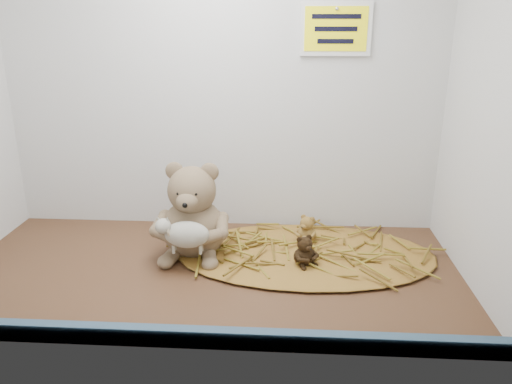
# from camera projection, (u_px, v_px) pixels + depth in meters

# --- Properties ---
(alcove_shell) EXTENTS (1.20, 0.60, 0.90)m
(alcove_shell) POSITION_uv_depth(u_px,v_px,m) (209.00, 76.00, 1.14)
(alcove_shell) COLOR #402516
(alcove_shell) RESTS_ON ground
(front_rail) EXTENTS (1.19, 0.02, 0.04)m
(front_rail) POSITION_uv_depth(u_px,v_px,m) (185.00, 336.00, 0.92)
(front_rail) COLOR #3C5972
(front_rail) RESTS_ON shelf_floor
(straw_bed) EXTENTS (0.66, 0.38, 0.01)m
(straw_bed) POSITION_uv_depth(u_px,v_px,m) (305.00, 254.00, 1.27)
(straw_bed) COLOR brown
(straw_bed) RESTS_ON shelf_floor
(main_teddy) EXTENTS (0.20, 0.21, 0.24)m
(main_teddy) POSITION_uv_depth(u_px,v_px,m) (193.00, 210.00, 1.25)
(main_teddy) COLOR #796A4A
(main_teddy) RESTS_ON shelf_floor
(toy_lamb) EXTENTS (0.14, 0.09, 0.09)m
(toy_lamb) POSITION_uv_depth(u_px,v_px,m) (187.00, 235.00, 1.18)
(toy_lamb) COLOR #B7B4A4
(toy_lamb) RESTS_ON main_teddy
(mini_teddy_tan) EXTENTS (0.09, 0.09, 0.08)m
(mini_teddy_tan) POSITION_uv_depth(u_px,v_px,m) (307.00, 228.00, 1.32)
(mini_teddy_tan) COLOR olive
(mini_teddy_tan) RESTS_ON straw_bed
(mini_teddy_brown) EXTENTS (0.09, 0.09, 0.08)m
(mini_teddy_brown) POSITION_uv_depth(u_px,v_px,m) (304.00, 249.00, 1.20)
(mini_teddy_brown) COLOR black
(mini_teddy_brown) RESTS_ON straw_bed
(wall_sign) EXTENTS (0.16, 0.01, 0.11)m
(wall_sign) POSITION_uv_depth(u_px,v_px,m) (336.00, 29.00, 1.28)
(wall_sign) COLOR #FFF40D
(wall_sign) RESTS_ON back_wall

